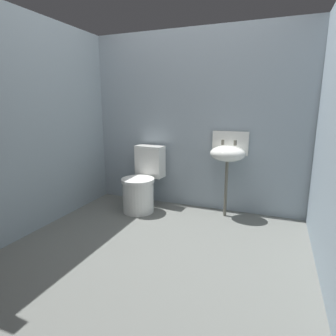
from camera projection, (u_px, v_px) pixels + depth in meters
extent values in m
cube|color=slate|center=(156.00, 253.00, 2.56)|extent=(3.06, 2.83, 0.08)
cube|color=#93A0AA|center=(196.00, 122.00, 3.46)|extent=(3.06, 0.10, 2.17)
cube|color=#8D9DA6|center=(37.00, 125.00, 2.89)|extent=(0.10, 2.63, 2.17)
cylinder|color=white|center=(138.00, 197.00, 3.42)|extent=(0.41, 0.41, 0.38)
cylinder|color=white|center=(138.00, 180.00, 3.37)|extent=(0.43, 0.43, 0.04)
cube|color=white|center=(150.00, 161.00, 3.59)|extent=(0.37, 0.21, 0.40)
cylinder|color=#615E52|center=(226.00, 189.00, 3.25)|extent=(0.04, 0.04, 0.66)
ellipsoid|color=white|center=(228.00, 154.00, 3.16)|extent=(0.40, 0.32, 0.18)
cube|color=white|center=(230.00, 143.00, 3.29)|extent=(0.42, 0.04, 0.28)
cylinder|color=#615E52|center=(223.00, 142.00, 3.21)|extent=(0.04, 0.04, 0.06)
cylinder|color=#615E52|center=(235.00, 143.00, 3.16)|extent=(0.04, 0.04, 0.06)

